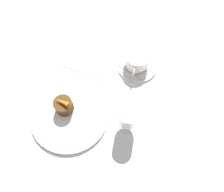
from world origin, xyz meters
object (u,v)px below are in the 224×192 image
at_px(dinner_plate, 70,115).
at_px(wine_glass, 128,117).
at_px(coffee_cup, 137,59).
at_px(fork, 88,74).
at_px(dessert_cake, 64,106).

relative_size(dinner_plate, wine_glass, 2.13).
relative_size(coffee_cup, wine_glass, 0.93).
relative_size(dinner_plate, fork, 1.48).
xyz_separation_m(dinner_plate, fork, (-0.17, 0.01, -0.01)).
relative_size(dinner_plate, dessert_cake, 4.35).
bearing_deg(dinner_plate, coffee_cup, 145.69).
xyz_separation_m(dinner_plate, coffee_cup, (-0.26, 0.18, 0.03)).
xyz_separation_m(coffee_cup, fork, (0.08, -0.17, -0.04)).
bearing_deg(coffee_cup, fork, -62.99).
bearing_deg(wine_glass, coffee_cup, -175.07).
height_order(dinner_plate, wine_glass, wine_glass).
xyz_separation_m(coffee_cup, dessert_cake, (0.24, -0.20, -0.00)).
height_order(coffee_cup, dessert_cake, coffee_cup).
relative_size(wine_glass, dessert_cake, 2.05).
bearing_deg(fork, coffee_cup, 117.01).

